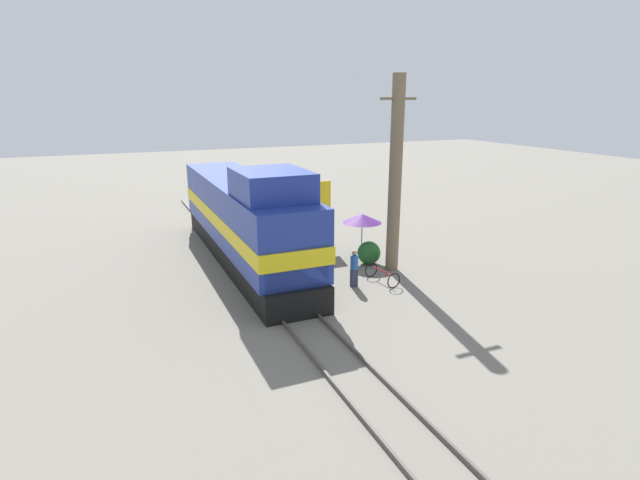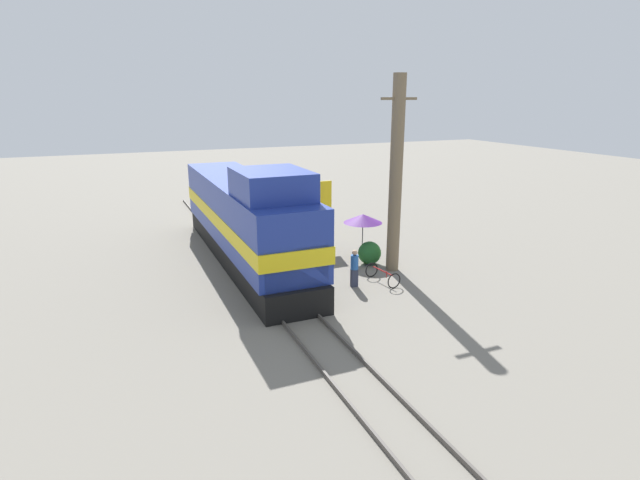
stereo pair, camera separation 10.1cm
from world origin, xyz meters
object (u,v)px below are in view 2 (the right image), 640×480
(locomotive, at_px, (247,220))
(billboard_sign, at_px, (317,200))
(utility_pole, at_px, (396,176))
(bicycle, at_px, (383,275))
(vendor_umbrella, at_px, (363,218))
(person_bystander, at_px, (354,267))

(locomotive, xyz_separation_m, billboard_sign, (4.31, 1.25, 0.43))
(utility_pole, height_order, bicycle, utility_pole)
(locomotive, distance_m, billboard_sign, 4.50)
(utility_pole, relative_size, vendor_umbrella, 3.84)
(utility_pole, relative_size, person_bystander, 5.39)
(billboard_sign, bearing_deg, person_bystander, -97.91)
(utility_pole, relative_size, bicycle, 5.09)
(utility_pole, distance_m, vendor_umbrella, 3.25)
(vendor_umbrella, xyz_separation_m, person_bystander, (-2.16, -3.37, -1.23))
(utility_pole, bearing_deg, locomotive, 148.40)
(locomotive, relative_size, billboard_sign, 4.33)
(vendor_umbrella, height_order, bicycle, vendor_umbrella)
(person_bystander, bearing_deg, locomotive, 124.16)
(utility_pole, distance_m, bicycle, 4.61)
(locomotive, height_order, person_bystander, locomotive)
(billboard_sign, height_order, person_bystander, billboard_sign)
(utility_pole, xyz_separation_m, billboard_sign, (-1.83, 5.02, -1.92))
(vendor_umbrella, height_order, billboard_sign, billboard_sign)
(person_bystander, relative_size, bicycle, 0.94)
(locomotive, height_order, bicycle, locomotive)
(utility_pole, distance_m, person_bystander, 4.72)
(billboard_sign, xyz_separation_m, person_bystander, (-0.88, -6.30, -1.74))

